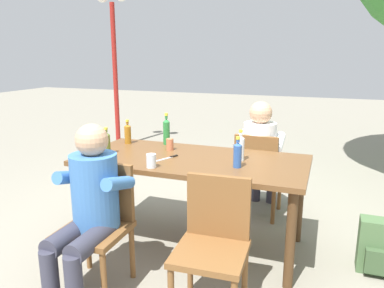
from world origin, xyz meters
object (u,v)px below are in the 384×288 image
Objects in this scene: bottle_amber at (128,133)px; chair_far_right at (258,171)px; bottle_clear at (240,147)px; chair_near_right at (214,239)px; lamp_post at (113,37)px; chair_near_left at (99,219)px; bottle_olive at (107,143)px; person_in_white_shirt at (89,202)px; dining_table at (192,168)px; cup_terracotta at (170,144)px; bottle_blue at (238,154)px; person_in_plaid_shirt at (260,152)px; bottle_green at (166,131)px; cup_glass at (151,161)px; table_knife at (169,158)px; backpack_by_near_side at (381,248)px.

chair_far_right is at bearing 22.00° from bottle_amber.
bottle_amber is at bearing 170.00° from bottle_clear.
lamp_post is at bearing 128.56° from chair_near_right.
chair_near_left is 0.79m from bottle_olive.
bottle_olive is at bearing 113.22° from person_in_white_shirt.
chair_near_right is at bearing -60.68° from dining_table.
cup_terracotta is (0.15, 1.04, 0.18)m from person_in_white_shirt.
bottle_blue is (0.41, -0.13, 0.19)m from dining_table.
bottle_blue is 1.03× the size of bottle_amber.
dining_table is 0.96m from person_in_plaid_shirt.
bottle_green reaches higher than cup_glass.
cup_glass is (0.22, 0.50, 0.18)m from person_in_white_shirt.
bottle_olive is (0.02, -0.41, 0.00)m from bottle_amber.
bottle_amber reaches higher than table_knife.
chair_far_right is 1.33m from bottle_amber.
bottle_amber is 2.36m from backpack_by_near_side.
person_in_white_shirt is 5.07× the size of bottle_amber.
person_in_plaid_shirt is at bearing 30.93° from bottle_green.
bottle_clear is at bearing -92.29° from person_in_plaid_shirt.
bottle_green is at bearing 136.99° from dining_table.
person_in_plaid_shirt is at bearing 26.37° from bottle_amber.
bottle_blue is 1.29m from backpack_by_near_side.
bottle_clear is 1.06× the size of bottle_blue.
cup_terracotta reaches higher than backpack_by_near_side.
backpack_by_near_side is at bearing 14.07° from cup_glass.
bottle_olive is 2.34m from backpack_by_near_side.
backpack_by_near_side is at bearing -5.17° from bottle_amber.
cup_terracotta is at bearing 110.96° from table_knife.
chair_far_right is 0.20m from person_in_plaid_shirt.
bottle_amber is at bearing 174.83° from backpack_by_near_side.
bottle_clear is at bearing 48.58° from person_in_white_shirt.
cup_terracotta is (0.15, 0.93, 0.34)m from chair_near_left.
chair_near_right is 0.33× the size of lamp_post.
cup_terracotta reaches higher than table_knife.
chair_far_right reaches higher than dining_table.
person_in_plaid_shirt is (0.42, 0.86, -0.03)m from dining_table.
dining_table is at bearing -170.13° from bottle_clear.
chair_near_right is at bearing -51.44° from lamp_post.
bottle_clear is (0.82, 0.82, 0.40)m from chair_near_left.
person_in_white_shirt reaches higher than dining_table.
bottle_clear is 0.61× the size of backpack_by_near_side.
cup_glass is 0.54m from cup_terracotta.
bottle_green is 1.26× the size of bottle_blue.
chair_far_right is at bearing 37.38° from bottle_olive.
cup_glass is (0.53, -0.22, -0.05)m from bottle_olive.
bottle_blue is at bearing -90.46° from chair_far_right.
chair_near_right is 8.21× the size of cup_glass.
person_in_plaid_shirt is 1.12m from table_knife.
bottle_olive is 0.09× the size of lamp_post.
chair_near_right is 0.74× the size of person_in_white_shirt.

